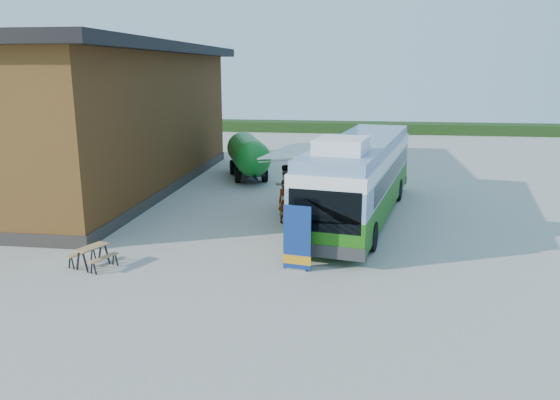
% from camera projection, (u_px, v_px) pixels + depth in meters
% --- Properties ---
extents(ground, '(100.00, 100.00, 0.00)m').
position_uv_depth(ground, '(268.00, 258.00, 18.38)').
color(ground, '#BCB7AD').
rests_on(ground, ground).
extents(barn, '(9.60, 21.20, 7.50)m').
position_uv_depth(barn, '(101.00, 120.00, 28.60)').
color(barn, brown).
rests_on(barn, ground).
extents(hedge, '(40.00, 3.00, 1.00)m').
position_uv_depth(hedge, '(411.00, 128.00, 53.73)').
color(hedge, '#264419').
rests_on(hedge, ground).
extents(bus, '(4.92, 12.98, 3.91)m').
position_uv_depth(bus, '(360.00, 175.00, 22.91)').
color(bus, '#207613').
rests_on(bus, ground).
extents(awning, '(3.58, 4.97, 0.54)m').
position_uv_depth(awning, '(311.00, 152.00, 22.63)').
color(awning, white).
rests_on(awning, ground).
extents(banner, '(0.91, 0.29, 2.11)m').
position_uv_depth(banner, '(297.00, 244.00, 17.13)').
color(banner, navy).
rests_on(banner, ground).
extents(picnic_table, '(1.53, 1.45, 0.70)m').
position_uv_depth(picnic_table, '(92.00, 252.00, 17.48)').
color(picnic_table, '#A98B4F').
rests_on(picnic_table, ground).
extents(person_a, '(0.79, 0.69, 1.82)m').
position_uv_depth(person_a, '(286.00, 201.00, 22.43)').
color(person_a, '#999999').
rests_on(person_a, ground).
extents(person_b, '(1.17, 1.13, 1.89)m').
position_uv_depth(person_b, '(284.00, 185.00, 25.44)').
color(person_b, '#999999').
rests_on(person_b, ground).
extents(slurry_tanker, '(3.39, 6.33, 2.44)m').
position_uv_depth(slurry_tanker, '(248.00, 154.00, 31.59)').
color(slurry_tanker, '#177F25').
rests_on(slurry_tanker, ground).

